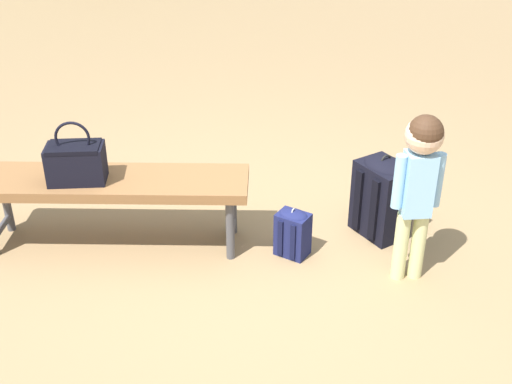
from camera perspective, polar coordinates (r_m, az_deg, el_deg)
name	(u,v)px	position (r m, az deg, el deg)	size (l,w,h in m)	color
ground_plane	(255,253)	(3.92, -0.10, -5.37)	(40.00, 40.00, 0.00)	#8C704C
park_bench	(111,186)	(3.90, -12.52, 0.47)	(1.64, 0.65, 0.45)	brown
handbag	(76,161)	(3.83, -15.41, 2.59)	(0.35, 0.25, 0.37)	black
child_standing	(419,173)	(3.49, 14.03, 1.58)	(0.26, 0.20, 0.98)	#CCCC8C
backpack_large	(382,195)	(4.06, 10.95, -0.23)	(0.39, 0.39, 0.54)	black
backpack_small	(293,231)	(3.84, 3.23, -3.45)	(0.22, 0.20, 0.31)	#191E4C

